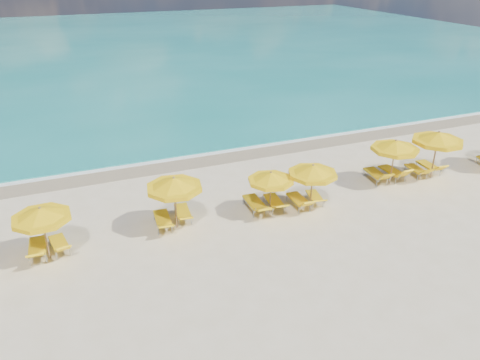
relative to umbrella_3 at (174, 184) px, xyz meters
name	(u,v)px	position (x,y,z in m)	size (l,w,h in m)	color
ground_plane	(253,218)	(3.34, -0.46, -2.05)	(120.00, 120.00, 0.00)	beige
ocean	(106,47)	(3.34, 47.54, -2.05)	(120.00, 80.00, 0.30)	#16807A
wet_sand_band	(202,158)	(3.34, 6.94, -2.05)	(120.00, 2.60, 0.01)	tan
foam_line	(198,153)	(3.34, 7.74, -2.05)	(120.00, 1.20, 0.03)	white
whitecap_near	(79,122)	(-2.66, 16.54, -2.05)	(14.00, 0.36, 0.05)	white
whitecap_far	(229,82)	(11.34, 23.54, -2.05)	(18.00, 0.30, 0.05)	white
umbrella_2	(41,215)	(-5.14, -0.33, -0.15)	(2.84, 2.84, 2.24)	#A07950
umbrella_3	(174,184)	(0.00, 0.00, 0.00)	(2.82, 2.82, 2.41)	#A07950
umbrella_4	(271,178)	(4.22, -0.37, -0.29)	(2.32, 2.32, 2.08)	#A07950
umbrella_5	(313,171)	(6.11, -0.72, -0.13)	(2.25, 2.25, 2.26)	#A07950
umbrella_6	(395,146)	(11.25, 0.11, -0.01)	(2.82, 2.82, 2.40)	#A07950
umbrella_7	(438,138)	(13.68, -0.14, 0.17)	(3.34, 3.34, 2.61)	#A07950
lounger_2_left	(38,251)	(-5.52, -0.07, -1.82)	(0.72, 1.98, 0.83)	#A5A8AD
lounger_2_right	(60,247)	(-4.72, -0.03, -1.84)	(0.86, 1.80, 0.78)	#A5A8AD
lounger_3_left	(163,222)	(-0.53, 0.28, -1.82)	(0.80, 2.03, 0.73)	#A5A8AD
lounger_3_right	(183,215)	(0.44, 0.59, -1.84)	(0.80, 1.91, 0.69)	#A5A8AD
lounger_4_left	(255,206)	(3.69, 0.11, -1.81)	(0.74, 2.09, 0.74)	#A5A8AD
lounger_4_right	(274,204)	(4.59, -0.07, -1.83)	(0.83, 1.96, 0.77)	#A5A8AD
lounger_5_left	(299,203)	(5.70, -0.38, -1.82)	(0.70, 1.91, 0.86)	#A5A8AD
lounger_5_right	(315,199)	(6.62, -0.24, -1.86)	(0.84, 1.70, 0.65)	#A5A8AD
lounger_6_left	(376,177)	(10.75, 0.62, -1.81)	(0.86, 2.00, 0.91)	#A5A8AD
lounger_6_right	(392,174)	(11.73, 0.54, -1.81)	(0.71, 1.95, 0.96)	#A5A8AD
lounger_7_left	(416,172)	(13.13, 0.35, -1.83)	(0.83, 1.84, 0.82)	#A5A8AD
lounger_7_right	(429,169)	(14.04, 0.44, -1.82)	(0.77, 1.90, 0.86)	#A5A8AD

